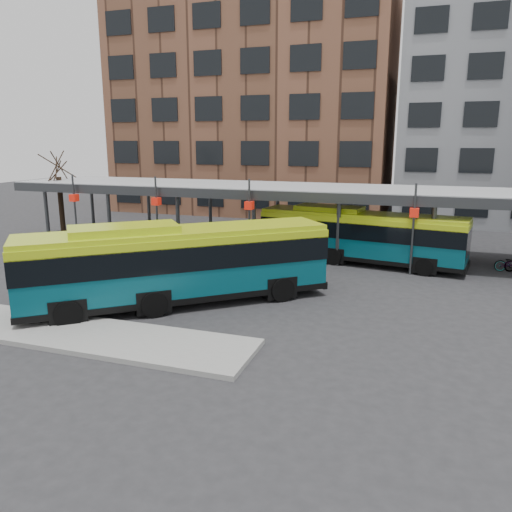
{
  "coord_description": "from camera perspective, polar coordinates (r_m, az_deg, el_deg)",
  "views": [
    {
      "loc": [
        6.42,
        -17.03,
        6.97
      ],
      "look_at": [
        -0.64,
        3.89,
        1.8
      ],
      "focal_mm": 35.0,
      "sensor_mm": 36.0,
      "label": 1
    }
  ],
  "objects": [
    {
      "name": "ground",
      "position": [
        19.48,
        -1.9,
        -7.79
      ],
      "size": [
        120.0,
        120.0,
        0.0
      ],
      "primitive_type": "plane",
      "color": "#28282B",
      "rests_on": "ground"
    },
    {
      "name": "boarding_island",
      "position": [
        19.65,
        -20.5,
        -8.19
      ],
      "size": [
        14.0,
        3.0,
        0.18
      ],
      "primitive_type": "cube",
      "color": "gray",
      "rests_on": "ground"
    },
    {
      "name": "canopy",
      "position": [
        30.74,
        6.44,
        7.38
      ],
      "size": [
        40.0,
        6.53,
        4.8
      ],
      "color": "#999B9E",
      "rests_on": "ground"
    },
    {
      "name": "tree",
      "position": [
        38.2,
        -21.38,
        5.46
      ],
      "size": [
        1.64,
        1.64,
        5.6
      ],
      "color": "black",
      "rests_on": "ground"
    },
    {
      "name": "building_brick",
      "position": [
        51.86,
        0.13,
        17.64
      ],
      "size": [
        26.0,
        14.0,
        22.0
      ],
      "primitive_type": "cube",
      "color": "brown",
      "rests_on": "ground"
    },
    {
      "name": "bus_front",
      "position": [
        21.53,
        -9.06,
        -0.7
      ],
      "size": [
        11.76,
        10.41,
        3.58
      ],
      "rotation": [
        0.0,
        0.0,
        0.69
      ],
      "color": "#074856",
      "rests_on": "ground"
    },
    {
      "name": "bus_rear",
      "position": [
        29.18,
        11.74,
        2.43
      ],
      "size": [
        11.82,
        4.3,
        3.19
      ],
      "rotation": [
        0.0,
        0.0,
        -0.16
      ],
      "color": "#074856",
      "rests_on": "ground"
    },
    {
      "name": "pedestrian",
      "position": [
        20.62,
        -23.2,
        -4.78
      ],
      "size": [
        0.66,
        0.69,
        1.59
      ],
      "rotation": [
        0.0,
        0.0,
        0.92
      ],
      "color": "black",
      "rests_on": "boarding_island"
    }
  ]
}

